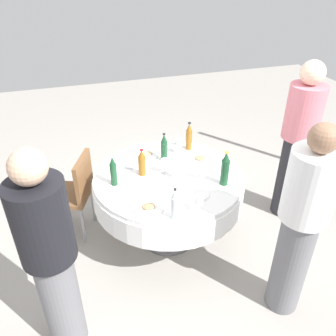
{
  "coord_description": "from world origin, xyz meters",
  "views": [
    {
      "loc": [
        0.77,
        2.52,
        2.47
      ],
      "look_at": [
        0.0,
        0.0,
        0.82
      ],
      "focal_mm": 37.22,
      "sensor_mm": 36.0,
      "label": 1
    }
  ],
  "objects": [
    {
      "name": "ground_plane",
      "position": [
        0.0,
        0.0,
        0.0
      ],
      "size": [
        10.0,
        10.0,
        0.0
      ],
      "primitive_type": "plane",
      "color": "gray"
    },
    {
      "name": "dining_table",
      "position": [
        0.0,
        0.0,
        0.59
      ],
      "size": [
        1.38,
        1.38,
        0.74
      ],
      "color": "white",
      "rests_on": "ground_plane"
    },
    {
      "name": "bottle_dark_green_outer",
      "position": [
        0.49,
        0.0,
        0.87
      ],
      "size": [
        0.06,
        0.06,
        0.29
      ],
      "color": "#194728",
      "rests_on": "dining_table"
    },
    {
      "name": "bottle_amber_inner",
      "position": [
        0.22,
        -0.08,
        0.86
      ],
      "size": [
        0.07,
        0.07,
        0.26
      ],
      "color": "#8C5619",
      "rests_on": "dining_table"
    },
    {
      "name": "bottle_amber_west",
      "position": [
        -0.35,
        -0.41,
        0.88
      ],
      "size": [
        0.06,
        0.06,
        0.3
      ],
      "color": "#8C5619",
      "rests_on": "dining_table"
    },
    {
      "name": "bottle_dark_green_front",
      "position": [
        -0.04,
        -0.27,
        0.87
      ],
      "size": [
        0.07,
        0.07,
        0.29
      ],
      "color": "#194728",
      "rests_on": "dining_table"
    },
    {
      "name": "bottle_clear_north",
      "position": [
        0.12,
        0.58,
        0.87
      ],
      "size": [
        0.06,
        0.06,
        0.27
      ],
      "color": "silver",
      "rests_on": "dining_table"
    },
    {
      "name": "bottle_dark_green_right",
      "position": [
        -0.42,
        0.27,
        0.89
      ],
      "size": [
        0.07,
        0.07,
        0.32
      ],
      "color": "#194728",
      "rests_on": "dining_table"
    },
    {
      "name": "wine_glass_front",
      "position": [
        -0.22,
        -0.35,
        0.85
      ],
      "size": [
        0.07,
        0.07,
        0.16
      ],
      "color": "white",
      "rests_on": "dining_table"
    },
    {
      "name": "wine_glass_north",
      "position": [
        0.02,
        -0.04,
        0.85
      ],
      "size": [
        0.07,
        0.07,
        0.14
      ],
      "color": "white",
      "rests_on": "dining_table"
    },
    {
      "name": "wine_glass_right",
      "position": [
        -0.07,
        0.56,
        0.85
      ],
      "size": [
        0.07,
        0.07,
        0.15
      ],
      "color": "white",
      "rests_on": "dining_table"
    },
    {
      "name": "wine_glass_rear",
      "position": [
        -0.07,
        0.08,
        0.85
      ],
      "size": [
        0.06,
        0.06,
        0.16
      ],
      "color": "white",
      "rests_on": "dining_table"
    },
    {
      "name": "wine_glass_east",
      "position": [
        -0.27,
        0.17,
        0.84
      ],
      "size": [
        0.07,
        0.07,
        0.14
      ],
      "color": "white",
      "rests_on": "dining_table"
    },
    {
      "name": "plate_east",
      "position": [
        0.29,
        0.42,
        0.75
      ],
      "size": [
        0.23,
        0.23,
        0.04
      ],
      "color": "white",
      "rests_on": "dining_table"
    },
    {
      "name": "plate_near",
      "position": [
        0.09,
        -0.4,
        0.75
      ],
      "size": [
        0.23,
        0.23,
        0.04
      ],
      "color": "white",
      "rests_on": "dining_table"
    },
    {
      "name": "plate_mid",
      "position": [
        -0.38,
        -0.16,
        0.75
      ],
      "size": [
        0.23,
        0.23,
        0.04
      ],
      "color": "white",
      "rests_on": "dining_table"
    },
    {
      "name": "plate_far",
      "position": [
        -0.13,
        0.34,
        0.75
      ],
      "size": [
        0.24,
        0.24,
        0.02
      ],
      "color": "white",
      "rests_on": "dining_table"
    },
    {
      "name": "spoon_inner",
      "position": [
        0.23,
        0.07,
        0.74
      ],
      "size": [
        0.11,
        0.16,
        0.0
      ],
      "primitive_type": "cube",
      "rotation": [
        0.0,
        0.0,
        2.13
      ],
      "color": "silver",
      "rests_on": "dining_table"
    },
    {
      "name": "spoon_west",
      "position": [
        0.35,
        -0.24,
        0.74
      ],
      "size": [
        0.16,
        0.11,
        0.0
      ],
      "primitive_type": "cube",
      "rotation": [
        0.0,
        0.0,
        5.69
      ],
      "color": "silver",
      "rests_on": "dining_table"
    },
    {
      "name": "fork_front",
      "position": [
        -0.18,
        -0.5,
        0.74
      ],
      "size": [
        0.02,
        0.18,
        0.0
      ],
      "primitive_type": "cube",
      "rotation": [
        0.0,
        0.0,
        1.59
      ],
      "color": "silver",
      "rests_on": "dining_table"
    },
    {
      "name": "person_outer",
      "position": [
        -1.34,
        -0.01,
        0.88
      ],
      "size": [
        0.34,
        0.34,
        1.67
      ],
      "rotation": [
        0.0,
        0.0,
        1.58
      ],
      "color": "#26262B",
      "rests_on": "ground_plane"
    },
    {
      "name": "person_inner",
      "position": [
        -0.66,
        1.02,
        0.84
      ],
      "size": [
        0.34,
        0.34,
        1.62
      ],
      "rotation": [
        0.0,
        0.0,
        0.57
      ],
      "color": "slate",
      "rests_on": "ground_plane"
    },
    {
      "name": "person_west",
      "position": [
        1.02,
        0.83,
        0.85
      ],
      "size": [
        0.34,
        0.34,
        1.61
      ],
      "rotation": [
        0.0,
        0.0,
        -0.89
      ],
      "color": "slate",
      "rests_on": "ground_plane"
    },
    {
      "name": "chair_right",
      "position": [
        0.83,
        -0.35,
        0.52
      ],
      "size": [
        0.52,
        0.52,
        0.87
      ],
      "rotation": [
        0.0,
        0.0,
        4.32
      ],
      "color": "brown",
      "rests_on": "ground_plane"
    }
  ]
}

